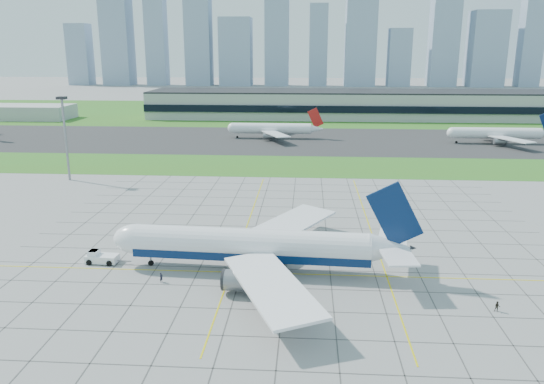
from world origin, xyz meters
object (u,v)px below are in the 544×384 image
at_px(crew_far, 497,307).
at_px(distant_jet_2, 498,133).
at_px(airliner, 253,246).
at_px(distant_jet_1, 273,128).
at_px(light_mast, 65,128).
at_px(pushback_tug, 101,257).
at_px(crew_near, 161,278).

distance_m(crew_far, distant_jet_2, 164.40).
distance_m(airliner, distant_jet_1, 150.58).
height_order(light_mast, pushback_tug, light_mast).
bearing_deg(distant_jet_2, airliner, -122.53).
xyz_separation_m(crew_near, distant_jet_1, (9.19, 156.49, 3.62)).
bearing_deg(light_mast, distant_jet_1, 55.62).
bearing_deg(crew_near, distant_jet_2, -6.00).
xyz_separation_m(crew_near, crew_far, (54.49, -7.11, -0.02)).
bearing_deg(crew_far, pushback_tug, -178.32).
xyz_separation_m(light_mast, distant_jet_2, (155.10, 76.76, -11.69)).
bearing_deg(light_mast, crew_far, -37.52).
distance_m(crew_far, distant_jet_1, 169.79).
distance_m(crew_near, distant_jet_2, 183.03).
bearing_deg(distant_jet_1, airliner, -87.62).
distance_m(light_mast, distant_jet_2, 173.45).
xyz_separation_m(airliner, crew_near, (-15.44, -6.04, -3.95)).
bearing_deg(distant_jet_2, light_mast, -153.67).
xyz_separation_m(pushback_tug, crew_far, (68.29, -14.94, -0.23)).
bearing_deg(crew_far, distant_jet_2, 85.57).
relative_size(crew_near, distant_jet_1, 0.04).
relative_size(crew_far, distant_jet_1, 0.04).
height_order(airliner, crew_far, airliner).
bearing_deg(crew_near, pushback_tug, 90.03).
bearing_deg(pushback_tug, crew_near, -26.28).
xyz_separation_m(light_mast, pushback_tug, (34.79, -64.21, -15.10)).
bearing_deg(crew_near, light_mast, 63.59).
height_order(pushback_tug, crew_far, pushback_tug).
bearing_deg(distant_jet_2, distant_jet_1, 175.48).
relative_size(distant_jet_1, distant_jet_2, 1.00).
height_order(crew_far, distant_jet_1, distant_jet_1).
xyz_separation_m(light_mast, crew_far, (103.08, -79.15, -15.33)).
xyz_separation_m(pushback_tug, distant_jet_1, (22.99, 148.66, 3.41)).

